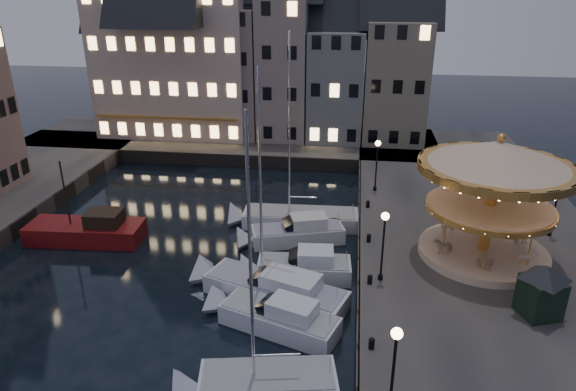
# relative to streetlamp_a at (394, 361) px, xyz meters

# --- Properties ---
(ground) EXTENTS (160.00, 160.00, 0.00)m
(ground) POSITION_rel_streetlamp_a_xyz_m (-7.20, 9.00, -4.02)
(ground) COLOR black
(ground) RESTS_ON ground
(quay_east) EXTENTS (16.00, 56.00, 1.30)m
(quay_east) POSITION_rel_streetlamp_a_xyz_m (6.80, 15.00, -3.37)
(quay_east) COLOR #474442
(quay_east) RESTS_ON ground
(quay_north) EXTENTS (44.00, 12.00, 1.30)m
(quay_north) POSITION_rel_streetlamp_a_xyz_m (-15.20, 37.00, -3.37)
(quay_north) COLOR #474442
(quay_north) RESTS_ON ground
(quaywall_e) EXTENTS (0.15, 44.00, 1.30)m
(quaywall_e) POSITION_rel_streetlamp_a_xyz_m (-1.20, 15.00, -3.37)
(quaywall_e) COLOR #47423A
(quaywall_e) RESTS_ON ground
(quaywall_n) EXTENTS (48.00, 0.15, 1.30)m
(quaywall_n) POSITION_rel_streetlamp_a_xyz_m (-13.20, 31.00, -3.37)
(quaywall_n) COLOR #47423A
(quaywall_n) RESTS_ON ground
(streetlamp_a) EXTENTS (0.44, 0.44, 4.17)m
(streetlamp_a) POSITION_rel_streetlamp_a_xyz_m (0.00, 0.00, 0.00)
(streetlamp_a) COLOR black
(streetlamp_a) RESTS_ON quay_east
(streetlamp_b) EXTENTS (0.44, 0.44, 4.17)m
(streetlamp_b) POSITION_rel_streetlamp_a_xyz_m (0.00, 10.00, 0.00)
(streetlamp_b) COLOR black
(streetlamp_b) RESTS_ON quay_east
(streetlamp_c) EXTENTS (0.44, 0.44, 4.17)m
(streetlamp_c) POSITION_rel_streetlamp_a_xyz_m (0.00, 23.50, 0.00)
(streetlamp_c) COLOR black
(streetlamp_c) RESTS_ON quay_east
(streetlamp_d) EXTENTS (0.44, 0.44, 4.17)m
(streetlamp_d) POSITION_rel_streetlamp_a_xyz_m (11.30, 17.00, 0.00)
(streetlamp_d) COLOR black
(streetlamp_d) RESTS_ON quay_east
(bollard_a) EXTENTS (0.30, 0.30, 0.57)m
(bollard_a) POSITION_rel_streetlamp_a_xyz_m (-0.60, 4.00, -2.41)
(bollard_a) COLOR black
(bollard_a) RESTS_ON quay_east
(bollard_b) EXTENTS (0.30, 0.30, 0.57)m
(bollard_b) POSITION_rel_streetlamp_a_xyz_m (-0.60, 9.50, -2.41)
(bollard_b) COLOR black
(bollard_b) RESTS_ON quay_east
(bollard_c) EXTENTS (0.30, 0.30, 0.57)m
(bollard_c) POSITION_rel_streetlamp_a_xyz_m (-0.60, 14.50, -2.41)
(bollard_c) COLOR black
(bollard_c) RESTS_ON quay_east
(bollard_d) EXTENTS (0.30, 0.30, 0.57)m
(bollard_d) POSITION_rel_streetlamp_a_xyz_m (-0.60, 20.00, -2.41)
(bollard_d) COLOR black
(bollard_d) RESTS_ON quay_east
(townhouse_na) EXTENTS (5.50, 8.00, 12.80)m
(townhouse_na) POSITION_rel_streetlamp_a_xyz_m (-26.70, 39.00, 3.76)
(townhouse_na) COLOR gray
(townhouse_na) RESTS_ON quay_north
(townhouse_nb) EXTENTS (6.16, 8.00, 13.80)m
(townhouse_nb) POSITION_rel_streetlamp_a_xyz_m (-21.25, 39.00, 4.26)
(townhouse_nb) COLOR tan
(townhouse_nb) RESTS_ON quay_north
(townhouse_nc) EXTENTS (6.82, 8.00, 14.80)m
(townhouse_nc) POSITION_rel_streetlamp_a_xyz_m (-15.20, 39.00, 4.76)
(townhouse_nc) COLOR gray
(townhouse_nc) RESTS_ON quay_north
(townhouse_nd) EXTENTS (5.50, 8.00, 15.80)m
(townhouse_nd) POSITION_rel_streetlamp_a_xyz_m (-9.45, 39.00, 5.26)
(townhouse_nd) COLOR gray
(townhouse_nd) RESTS_ON quay_north
(townhouse_ne) EXTENTS (6.16, 8.00, 12.80)m
(townhouse_ne) POSITION_rel_streetlamp_a_xyz_m (-4.00, 39.00, 3.76)
(townhouse_ne) COLOR slate
(townhouse_ne) RESTS_ON quay_north
(townhouse_nf) EXTENTS (6.82, 8.00, 13.80)m
(townhouse_nf) POSITION_rel_streetlamp_a_xyz_m (2.05, 39.00, 4.26)
(townhouse_nf) COLOR gray
(townhouse_nf) RESTS_ON quay_north
(hotel_corner) EXTENTS (17.60, 9.00, 16.80)m
(hotel_corner) POSITION_rel_streetlamp_a_xyz_m (-21.20, 39.00, 5.76)
(hotel_corner) COLOR beige
(hotel_corner) RESTS_ON quay_north
(motorboat_a) EXTENTS (7.14, 3.41, 11.78)m
(motorboat_a) POSITION_rel_streetlamp_a_xyz_m (-5.64, 1.78, -3.48)
(motorboat_a) COLOR silver
(motorboat_a) RESTS_ON ground
(motorboat_b) EXTENTS (7.30, 4.28, 2.15)m
(motorboat_b) POSITION_rel_streetlamp_a_xyz_m (-5.65, 6.61, -3.38)
(motorboat_b) COLOR silver
(motorboat_b) RESTS_ON ground
(motorboat_c) EXTENTS (9.26, 5.29, 12.48)m
(motorboat_c) POSITION_rel_streetlamp_a_xyz_m (-6.25, 9.23, -3.34)
(motorboat_c) COLOR silver
(motorboat_c) RESTS_ON ground
(motorboat_d) EXTENTS (6.78, 2.62, 2.15)m
(motorboat_d) POSITION_rel_streetlamp_a_xyz_m (-4.92, 11.72, -3.38)
(motorboat_d) COLOR silver
(motorboat_d) RESTS_ON ground
(motorboat_e) EXTENTS (7.40, 4.02, 2.15)m
(motorboat_e) POSITION_rel_streetlamp_a_xyz_m (-5.82, 16.23, -3.38)
(motorboat_e) COLOR silver
(motorboat_e) RESTS_ON ground
(motorboat_f) EXTENTS (9.57, 2.87, 12.70)m
(motorboat_f) POSITION_rel_streetlamp_a_xyz_m (-6.10, 18.99, -3.49)
(motorboat_f) COLOR silver
(motorboat_f) RESTS_ON ground
(red_fishing_boat) EXTENTS (8.06, 3.20, 6.08)m
(red_fishing_boat) POSITION_rel_streetlamp_a_xyz_m (-20.00, 14.61, -3.31)
(red_fishing_boat) COLOR maroon
(red_fishing_boat) RESTS_ON ground
(carousel) EXTENTS (8.84, 8.84, 7.74)m
(carousel) POSITION_rel_streetlamp_a_xyz_m (6.31, 13.63, 2.38)
(carousel) COLOR beige
(carousel) RESTS_ON quay_east
(ticket_kiosk) EXTENTS (2.75, 2.75, 3.22)m
(ticket_kiosk) POSITION_rel_streetlamp_a_xyz_m (7.75, 7.71, -0.80)
(ticket_kiosk) COLOR black
(ticket_kiosk) RESTS_ON quay_east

